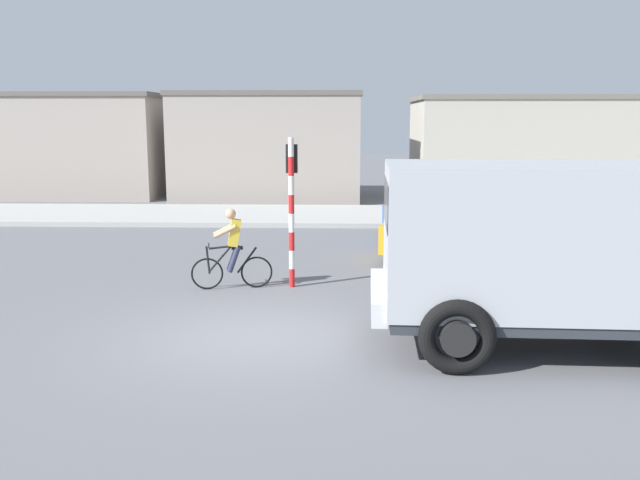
{
  "coord_description": "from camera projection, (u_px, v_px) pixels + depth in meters",
  "views": [
    {
      "loc": [
        1.63,
        -10.91,
        3.58
      ],
      "look_at": [
        1.19,
        2.5,
        1.2
      ],
      "focal_mm": 38.42,
      "sensor_mm": 36.0,
      "label": 1
    }
  ],
  "objects": [
    {
      "name": "sidewalk_far",
      "position": [
        298.0,
        215.0,
        25.18
      ],
      "size": [
        80.0,
        5.0,
        0.16
      ],
      "primitive_type": "cube",
      "color": "#ADADA8",
      "rests_on": "ground"
    },
    {
      "name": "truck_foreground",
      "position": [
        552.0,
        244.0,
        10.58
      ],
      "size": [
        5.5,
        2.99,
        2.9
      ],
      "color": "#B2B7BC",
      "rests_on": "ground"
    },
    {
      "name": "building_corner_left",
      "position": [
        62.0,
        144.0,
        33.25
      ],
      "size": [
        10.74,
        7.72,
        4.73
      ],
      "color": "#9E9389",
      "rests_on": "ground"
    },
    {
      "name": "traffic_light_pole",
      "position": [
        292.0,
        191.0,
        14.5
      ],
      "size": [
        0.24,
        0.43,
        3.2
      ],
      "color": "red",
      "rests_on": "ground"
    },
    {
      "name": "car_white_mid",
      "position": [
        454.0,
        214.0,
        20.23
      ],
      "size": [
        4.24,
        2.4,
        1.6
      ],
      "color": "#234C9E",
      "rests_on": "ground"
    },
    {
      "name": "building_mid_block",
      "position": [
        269.0,
        146.0,
        30.9
      ],
      "size": [
        8.28,
        5.52,
        4.73
      ],
      "color": "#9E9389",
      "rests_on": "ground"
    },
    {
      "name": "ground_plane",
      "position": [
        244.0,
        336.0,
        11.41
      ],
      "size": [
        120.0,
        120.0,
        0.0
      ],
      "primitive_type": "plane",
      "color": "slate"
    },
    {
      "name": "cyclist",
      "position": [
        232.0,
        249.0,
        14.5
      ],
      "size": [
        1.71,
        0.56,
        1.72
      ],
      "color": "black",
      "rests_on": "ground"
    },
    {
      "name": "building_corner_right",
      "position": [
        536.0,
        147.0,
        31.26
      ],
      "size": [
        11.14,
        6.18,
        4.58
      ],
      "color": "#B2AD9E",
      "rests_on": "ground"
    },
    {
      "name": "car_red_near",
      "position": [
        463.0,
        232.0,
        16.91
      ],
      "size": [
        4.3,
        2.63,
        1.6
      ],
      "color": "gold",
      "rests_on": "ground"
    }
  ]
}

